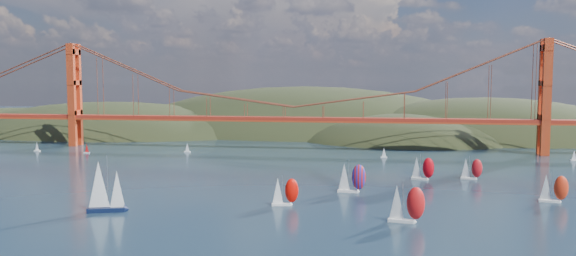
# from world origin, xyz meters

# --- Properties ---
(headlands) EXTENTS (725.00, 225.00, 96.00)m
(headlands) POSITION_xyz_m (44.95, 278.29, -12.46)
(headlands) COLOR black
(headlands) RESTS_ON ground
(bridge) EXTENTS (552.00, 12.00, 55.00)m
(bridge) POSITION_xyz_m (-1.75, 180.00, 32.23)
(bridge) COLOR maroon
(bridge) RESTS_ON ground
(sloop_navy) EXTENTS (10.42, 7.37, 15.37)m
(sloop_navy) POSITION_xyz_m (-30.00, 37.65, 6.78)
(sloop_navy) COLOR black
(sloop_navy) RESTS_ON ground
(racer_0) EXTENTS (7.82, 4.11, 8.77)m
(racer_0) POSITION_xyz_m (16.54, 52.93, 4.15)
(racer_0) COLOR white
(racer_0) RESTS_ON ground
(racer_1) EXTENTS (9.24, 4.70, 10.39)m
(racer_1) POSITION_xyz_m (49.49, 38.87, 4.91)
(racer_1) COLOR white
(racer_1) RESTS_ON ground
(racer_2) EXTENTS (8.01, 4.26, 8.98)m
(racer_2) POSITION_xyz_m (92.80, 69.52, 4.24)
(racer_2) COLOR white
(racer_2) RESTS_ON ground
(racer_3) EXTENTS (7.57, 3.99, 8.49)m
(racer_3) POSITION_xyz_m (75.39, 104.94, 4.01)
(racer_3) COLOR silver
(racer_3) RESTS_ON ground
(racer_5) EXTENTS (8.20, 4.40, 9.19)m
(racer_5) POSITION_xyz_m (58.06, 101.06, 4.34)
(racer_5) COLOR silver
(racer_5) RESTS_ON ground
(racer_rwb) EXTENTS (8.97, 3.76, 10.23)m
(racer_rwb) POSITION_xyz_m (34.23, 74.69, 4.83)
(racer_rwb) COLOR white
(racer_rwb) RESTS_ON ground
(distant_boat_1) EXTENTS (3.00, 2.00, 4.70)m
(distant_boat_1) POSITION_xyz_m (-125.89, 153.41, 2.41)
(distant_boat_1) COLOR silver
(distant_boat_1) RESTS_ON ground
(distant_boat_2) EXTENTS (3.00, 2.00, 4.70)m
(distant_boat_2) POSITION_xyz_m (-97.44, 150.42, 2.41)
(distant_boat_2) COLOR silver
(distant_boat_2) RESTS_ON ground
(distant_boat_3) EXTENTS (3.00, 2.00, 4.70)m
(distant_boat_3) POSITION_xyz_m (-50.56, 162.10, 2.41)
(distant_boat_3) COLOR silver
(distant_boat_3) RESTS_ON ground
(distant_boat_4) EXTENTS (3.00, 2.00, 4.70)m
(distant_boat_4) POSITION_xyz_m (127.71, 160.34, 2.41)
(distant_boat_4) COLOR silver
(distant_boat_4) RESTS_ON ground
(distant_boat_8) EXTENTS (3.00, 2.00, 4.70)m
(distant_boat_8) POSITION_xyz_m (45.21, 157.16, 2.41)
(distant_boat_8) COLOR silver
(distant_boat_8) RESTS_ON ground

